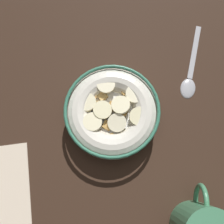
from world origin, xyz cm
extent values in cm
cube|color=#332116|center=(0.00, 0.00, -1.00)|extent=(103.40, 103.40, 2.00)
cylinder|color=silver|center=(0.00, 0.00, 0.30)|extent=(9.23, 9.23, 0.60)
torus|color=silver|center=(0.00, 0.00, 2.35)|extent=(16.77, 16.77, 4.71)
torus|color=#337259|center=(0.00, 0.00, 4.41)|extent=(16.87, 16.87, 0.60)
cylinder|color=white|center=(0.00, 0.00, 2.61)|extent=(13.95, 13.95, 0.40)
cube|color=#B78947|center=(-4.77, -0.12, 3.24)|extent=(1.98, 2.00, 0.78)
cube|color=tan|center=(-1.99, 4.52, 3.35)|extent=(2.17, 2.18, 0.84)
cube|color=#AD7F42|center=(0.97, 0.09, 3.20)|extent=(1.93, 1.95, 0.76)
cube|color=#B78947|center=(-4.78, 3.73, 3.31)|extent=(2.12, 2.13, 0.76)
cube|color=#B78947|center=(-1.53, -4.63, 3.30)|extent=(1.75, 1.77, 0.73)
cube|color=#AD7F42|center=(2.51, 3.73, 3.32)|extent=(1.68, 1.74, 0.87)
cube|color=#AD7F42|center=(1.24, 4.78, 3.22)|extent=(2.05, 2.00, 0.89)
cube|color=#AD7F42|center=(5.87, -0.46, 3.13)|extent=(2.05, 2.07, 0.80)
cube|color=#B78947|center=(-2.50, 0.67, 3.22)|extent=(2.05, 2.03, 0.82)
cube|color=#AD7F42|center=(-0.19, -1.94, 3.19)|extent=(1.99, 2.01, 0.73)
cube|color=tan|center=(4.45, -4.16, 3.09)|extent=(1.84, 1.82, 0.73)
cube|color=tan|center=(2.76, 1.89, 3.28)|extent=(2.19, 2.18, 0.88)
cube|color=#AD7F42|center=(4.04, -2.09, 3.17)|extent=(2.14, 2.15, 0.86)
cube|color=tan|center=(1.01, 2.23, 3.33)|extent=(1.70, 1.75, 0.84)
cube|color=#B78947|center=(0.94, -5.39, 3.30)|extent=(1.87, 1.84, 0.80)
cube|color=tan|center=(-5.72, -1.45, 3.08)|extent=(2.04, 2.01, 0.81)
cylinder|color=beige|center=(-0.81, -4.67, 4.14)|extent=(4.01, 4.03, 0.77)
cylinder|color=#F4EABC|center=(-2.22, 3.24, 4.23)|extent=(4.01, 4.00, 0.88)
cylinder|color=#F9EFC6|center=(-2.07, -0.99, 3.91)|extent=(4.63, 4.62, 1.26)
cylinder|color=beige|center=(-0.08, 1.67, 4.21)|extent=(4.48, 4.50, 1.05)
cylinder|color=#F9EFC6|center=(4.69, 1.37, 4.21)|extent=(3.52, 3.53, 0.78)
cylinder|color=#F4EABC|center=(1.04, -1.46, 4.36)|extent=(3.44, 3.42, 1.30)
cylinder|color=#F9EFC6|center=(3.24, -3.81, 4.09)|extent=(4.61, 4.64, 1.04)
cylinder|color=#F4EABC|center=(1.28, 4.48, 4.05)|extent=(3.66, 3.71, 0.99)
ellipsoid|color=#A5A5AD|center=(6.21, -14.34, 0.40)|extent=(4.54, 3.54, 0.80)
cube|color=#A5A5AD|center=(13.93, -15.64, 0.18)|extent=(11.53, 2.89, 0.36)
torus|color=#3F7F59|center=(-14.44, -14.99, 4.87)|extent=(6.25, 0.80, 6.25)
cube|color=beige|center=(-14.02, 18.30, 0.15)|extent=(15.97, 11.36, 0.30)
camera|label=1|loc=(-10.78, -0.64, 49.69)|focal=43.16mm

